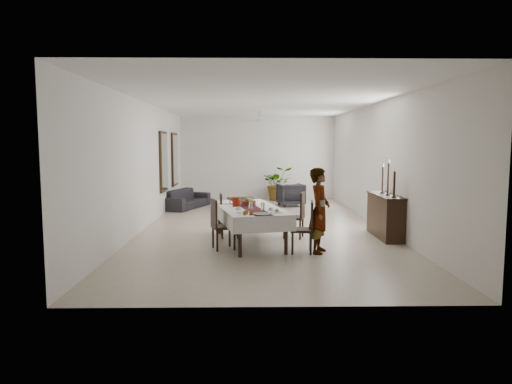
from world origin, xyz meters
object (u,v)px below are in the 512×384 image
(sideboard_body, at_px, (385,217))
(sofa, at_px, (186,199))
(red_pitcher, at_px, (236,202))
(woman, at_px, (320,211))
(dining_table_top, at_px, (249,209))

(sideboard_body, distance_m, sofa, 7.21)
(red_pitcher, bearing_deg, woman, -31.07)
(dining_table_top, bearing_deg, red_pitcher, 149.04)
(sofa, bearing_deg, sideboard_body, -113.40)
(woman, xyz_separation_m, sideboard_body, (1.75, 1.49, -0.36))
(sofa, bearing_deg, red_pitcher, -141.48)
(dining_table_top, bearing_deg, sideboard_body, -2.66)
(red_pitcher, bearing_deg, dining_table_top, -17.87)
(dining_table_top, distance_m, sofa, 5.93)
(red_pitcher, height_order, woman, woman)
(dining_table_top, height_order, woman, woman)
(woman, bearing_deg, dining_table_top, 74.96)
(red_pitcher, xyz_separation_m, sofa, (-1.82, 5.43, -0.58))
(red_pitcher, xyz_separation_m, sideboard_body, (3.41, 0.48, -0.41))
(dining_table_top, distance_m, red_pitcher, 0.33)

